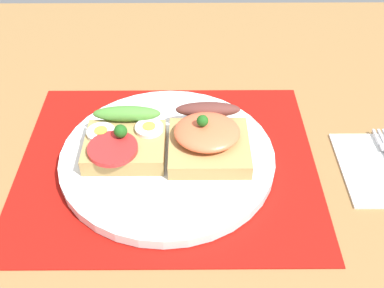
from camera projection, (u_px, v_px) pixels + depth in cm
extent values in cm
cube|color=olive|center=(168.00, 172.00, 58.25)|extent=(120.00, 90.00, 3.20)
cube|color=#A1110B|center=(168.00, 162.00, 57.08)|extent=(36.35, 30.48, 0.30)
cylinder|color=white|center=(168.00, 157.00, 56.54)|extent=(26.11, 26.11, 1.32)
cube|color=#AA8A4E|center=(125.00, 149.00, 55.12)|extent=(9.53, 7.73, 2.14)
cylinder|color=red|center=(113.00, 149.00, 53.10)|extent=(5.80, 5.80, 0.60)
ellipsoid|color=#4B8934|center=(127.00, 114.00, 56.98)|extent=(8.38, 2.20, 1.80)
sphere|color=#1E5919|center=(120.00, 133.00, 53.47)|extent=(1.60, 1.60, 1.60)
cylinder|color=white|center=(101.00, 133.00, 55.31)|extent=(3.44, 3.44, 0.50)
cylinder|color=yellow|center=(101.00, 130.00, 55.09)|extent=(1.55, 1.55, 0.16)
cylinder|color=white|center=(149.00, 128.00, 55.90)|extent=(3.44, 3.44, 0.50)
cylinder|color=yellow|center=(149.00, 126.00, 55.68)|extent=(1.55, 1.55, 0.16)
cube|color=tan|center=(209.00, 147.00, 55.59)|extent=(9.61, 9.10, 1.86)
ellipsoid|color=#F2643D|center=(207.00, 132.00, 54.73)|extent=(7.88, 7.28, 1.92)
ellipsoid|color=#5A2C26|center=(208.00, 110.00, 58.05)|extent=(8.17, 2.20, 1.80)
sphere|color=#1E5919|center=(203.00, 121.00, 53.66)|extent=(1.40, 1.40, 1.40)
cube|color=#B7B7BC|center=(376.00, 137.00, 59.68)|extent=(0.32, 2.80, 0.32)
cube|color=#B7B7BC|center=(381.00, 137.00, 59.68)|extent=(0.32, 2.80, 0.32)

